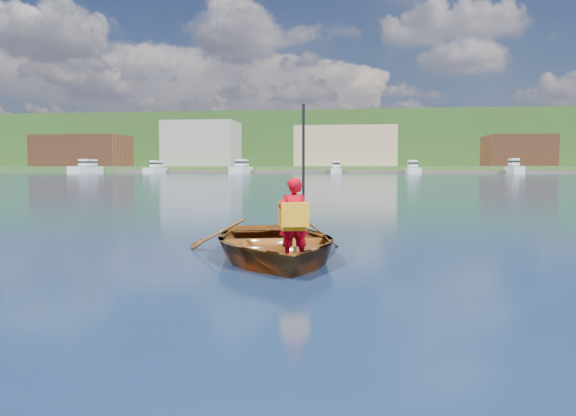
# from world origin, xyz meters

# --- Properties ---
(ground) EXTENTS (600.00, 600.00, 0.00)m
(ground) POSITION_xyz_m (0.00, 0.00, 0.00)
(ground) COLOR #162643
(ground) RESTS_ON ground
(rowboat) EXTENTS (3.36, 4.05, 0.73)m
(rowboat) POSITION_xyz_m (-1.20, 0.88, 0.21)
(rowboat) COLOR maroon
(rowboat) RESTS_ON ground
(child_paddler) EXTENTS (0.44, 0.42, 1.98)m
(child_paddler) POSITION_xyz_m (-0.81, 0.05, 0.64)
(child_paddler) COLOR #A4010E
(child_paddler) RESTS_ON ground
(shoreline) EXTENTS (400.00, 140.00, 22.00)m
(shoreline) POSITION_xyz_m (0.00, 236.61, 10.32)
(shoreline) COLOR #2E4E1F
(shoreline) RESTS_ON ground
(dock) EXTENTS (160.04, 6.20, 0.80)m
(dock) POSITION_xyz_m (9.11, 148.00, 0.40)
(dock) COLOR brown
(dock) RESTS_ON ground
(waterfront_buildings) EXTENTS (202.00, 16.00, 14.00)m
(waterfront_buildings) POSITION_xyz_m (-7.74, 165.00, 7.74)
(waterfront_buildings) COLOR brown
(waterfront_buildings) RESTS_ON ground
(marina_yachts) EXTENTS (145.27, 13.87, 4.19)m
(marina_yachts) POSITION_xyz_m (-17.08, 143.33, 1.35)
(marina_yachts) COLOR silver
(marina_yachts) RESTS_ON ground
(hillside_trees) EXTENTS (248.30, 85.84, 24.44)m
(hillside_trees) POSITION_xyz_m (-27.84, 221.73, 14.47)
(hillside_trees) COLOR #382314
(hillside_trees) RESTS_ON ground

